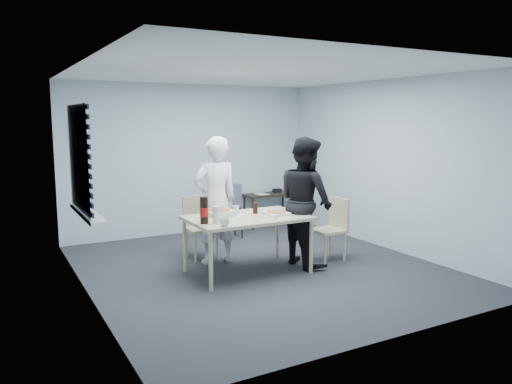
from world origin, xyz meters
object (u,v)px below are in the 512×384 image
mug_b (236,209)px  side_table (268,198)px  chair_right (333,224)px  backpack (232,198)px  person_black (305,201)px  stool (231,216)px  mug_a (225,222)px  chair_far (199,222)px  dining_table (248,221)px  person_white (216,200)px  soda_bottle (204,211)px

mug_b → side_table: bearing=50.3°
chair_right → backpack: bearing=110.9°
person_black → stool: 1.96m
person_black → mug_a: bearing=104.3°
mug_a → backpack: bearing=62.2°
side_table → backpack: backpack is taller
chair_far → dining_table: bearing=-75.8°
dining_table → stool: (0.66, 1.84, -0.32)m
side_table → mug_b: size_ratio=9.29×
person_white → soda_bottle: 0.91m
mug_b → soda_bottle: (-0.65, -0.46, 0.11)m
chair_far → person_white: (0.09, -0.40, 0.37)m
person_white → stool: bearing=-124.4°
chair_right → mug_a: bearing=-169.2°
chair_far → person_black: size_ratio=0.50×
chair_far → chair_right: (1.63, -1.05, 0.00)m
person_white → person_black: (1.05, -0.66, 0.00)m
chair_right → side_table: chair_right is taller
backpack → person_white: bearing=-132.7°
person_white → mug_b: 0.35m
backpack → chair_right: bearing=-77.1°
chair_right → mug_a: size_ratio=7.24×
side_table → soda_bottle: bearing=-133.2°
side_table → mug_a: size_ratio=7.55×
dining_table → side_table: size_ratio=1.66×
chair_right → soda_bottle: (-2.03, -0.11, 0.40)m
chair_right → stool: size_ratio=1.86×
chair_far → person_black: (1.14, -1.06, 0.37)m
dining_table → chair_far: bearing=104.2°
chair_far → soda_bottle: soda_bottle is taller
dining_table → person_black: person_black is taller
dining_table → mug_a: bearing=-142.6°
person_white → soda_bottle: size_ratio=5.39×
chair_far → stool: chair_far is taller
side_table → mug_b: 2.67m
dining_table → person_white: size_ratio=0.87×
person_black → stool: person_black is taller
stool → mug_b: 1.71m
person_black → chair_far: bearing=47.1°
backpack → soda_bottle: 2.38m
dining_table → backpack: backpack is taller
chair_right → mug_b: (-1.38, 0.35, 0.29)m
side_table → soda_bottle: 3.46m
dining_table → chair_right: bearing=-1.3°
stool → mug_a: 2.55m
mug_b → person_black: bearing=-22.0°
person_black → backpack: 1.88m
person_white → person_black: size_ratio=1.00×
side_table → backpack: (-1.03, -0.54, 0.15)m
side_table → chair_far: bearing=-145.4°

